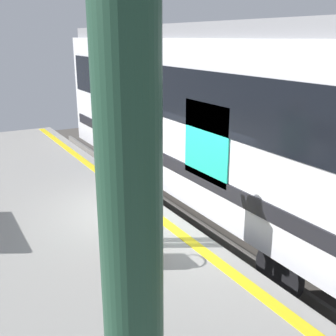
% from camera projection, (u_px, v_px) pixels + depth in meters
% --- Properties ---
extents(ground_plane, '(23.98, 23.98, 0.00)m').
position_uv_depth(ground_plane, '(175.00, 272.00, 6.95)').
color(ground_plane, '#4C4742').
extents(platform, '(15.43, 5.02, 1.05)m').
position_uv_depth(platform, '(16.00, 287.00, 5.61)').
color(platform, gray).
rests_on(platform, ground).
extents(safety_line, '(15.13, 0.16, 0.01)m').
position_uv_depth(safety_line, '(159.00, 218.00, 6.49)').
color(safety_line, yellow).
rests_on(safety_line, platform).
extents(track_rail_near, '(20.06, 0.08, 0.16)m').
position_uv_depth(track_rail_near, '(235.00, 249.00, 7.53)').
color(track_rail_near, slate).
rests_on(track_rail_near, ground).
extents(track_rail_far, '(20.06, 0.08, 0.16)m').
position_uv_depth(track_rail_far, '(293.00, 231.00, 8.21)').
color(track_rail_far, slate).
rests_on(track_rail_far, ground).
extents(train_carriage, '(9.56, 3.03, 3.82)m').
position_uv_depth(train_carriage, '(220.00, 104.00, 8.44)').
color(train_carriage, silver).
rests_on(train_carriage, ground).
extents(passenger, '(0.57, 0.55, 1.76)m').
position_uv_depth(passenger, '(133.00, 171.00, 5.39)').
color(passenger, '#262628').
rests_on(passenger, platform).
extents(handbag, '(0.37, 0.33, 0.41)m').
position_uv_depth(handbag, '(144.00, 248.00, 5.17)').
color(handbag, '#59331E').
rests_on(handbag, platform).
extents(station_column, '(0.40, 0.40, 3.39)m').
position_uv_depth(station_column, '(130.00, 211.00, 2.53)').
color(station_column, '#1E3F2D').
rests_on(station_column, platform).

